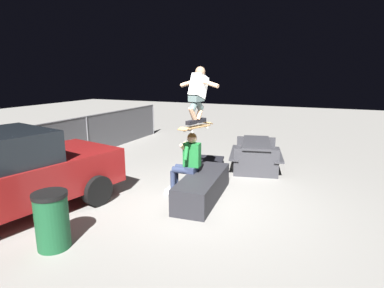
{
  "coord_description": "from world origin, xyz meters",
  "views": [
    {
      "loc": [
        -5.43,
        -2.16,
        2.52
      ],
      "look_at": [
        0.32,
        0.35,
        1.11
      ],
      "focal_mm": 29.21,
      "sensor_mm": 36.0,
      "label": 1
    }
  ],
  "objects_px": {
    "person_sitting_on_ledge": "(187,160)",
    "picnic_table_back": "(256,151)",
    "ledge_box_main": "(203,187)",
    "trash_bin": "(52,220)",
    "skateboard": "(196,127)",
    "skater_airborne": "(198,92)",
    "kicker_ramp": "(204,167)"
  },
  "relations": [
    {
      "from": "person_sitting_on_ledge",
      "to": "picnic_table_back",
      "type": "distance_m",
      "value": 2.61
    },
    {
      "from": "person_sitting_on_ledge",
      "to": "picnic_table_back",
      "type": "bearing_deg",
      "value": -21.13
    },
    {
      "from": "ledge_box_main",
      "to": "picnic_table_back",
      "type": "relative_size",
      "value": 1.04
    },
    {
      "from": "person_sitting_on_ledge",
      "to": "trash_bin",
      "type": "bearing_deg",
      "value": 160.94
    },
    {
      "from": "skateboard",
      "to": "skater_airborne",
      "type": "relative_size",
      "value": 0.93
    },
    {
      "from": "ledge_box_main",
      "to": "kicker_ramp",
      "type": "bearing_deg",
      "value": 20.47
    },
    {
      "from": "skateboard",
      "to": "trash_bin",
      "type": "height_order",
      "value": "skateboard"
    },
    {
      "from": "person_sitting_on_ledge",
      "to": "kicker_ramp",
      "type": "distance_m",
      "value": 1.91
    },
    {
      "from": "picnic_table_back",
      "to": "person_sitting_on_ledge",
      "type": "bearing_deg",
      "value": 158.87
    },
    {
      "from": "skater_airborne",
      "to": "kicker_ramp",
      "type": "distance_m",
      "value": 2.74
    },
    {
      "from": "kicker_ramp",
      "to": "skateboard",
      "type": "bearing_deg",
      "value": -164.13
    },
    {
      "from": "ledge_box_main",
      "to": "skater_airborne",
      "type": "bearing_deg",
      "value": 47.55
    },
    {
      "from": "skateboard",
      "to": "person_sitting_on_ledge",
      "type": "bearing_deg",
      "value": 93.36
    },
    {
      "from": "ledge_box_main",
      "to": "person_sitting_on_ledge",
      "type": "distance_m",
      "value": 0.65
    },
    {
      "from": "skateboard",
      "to": "kicker_ramp",
      "type": "distance_m",
      "value": 2.3
    },
    {
      "from": "ledge_box_main",
      "to": "person_sitting_on_ledge",
      "type": "relative_size",
      "value": 1.51
    },
    {
      "from": "kicker_ramp",
      "to": "trash_bin",
      "type": "height_order",
      "value": "trash_bin"
    },
    {
      "from": "picnic_table_back",
      "to": "trash_bin",
      "type": "xyz_separation_m",
      "value": [
        -5.14,
        1.87,
        -0.07
      ]
    },
    {
      "from": "ledge_box_main",
      "to": "skater_airborne",
      "type": "relative_size",
      "value": 1.81
    },
    {
      "from": "skateboard",
      "to": "picnic_table_back",
      "type": "relative_size",
      "value": 0.53
    },
    {
      "from": "skateboard",
      "to": "kicker_ramp",
      "type": "xyz_separation_m",
      "value": [
        1.75,
        0.5,
        -1.41
      ]
    },
    {
      "from": "ledge_box_main",
      "to": "skater_airborne",
      "type": "xyz_separation_m",
      "value": [
        0.17,
        0.19,
        1.9
      ]
    },
    {
      "from": "skater_airborne",
      "to": "skateboard",
      "type": "bearing_deg",
      "value": 169.75
    },
    {
      "from": "skater_airborne",
      "to": "kicker_ramp",
      "type": "bearing_deg",
      "value": 16.67
    },
    {
      "from": "trash_bin",
      "to": "skater_airborne",
      "type": "bearing_deg",
      "value": -22.43
    },
    {
      "from": "skater_airborne",
      "to": "picnic_table_back",
      "type": "bearing_deg",
      "value": -17.15
    },
    {
      "from": "person_sitting_on_ledge",
      "to": "skateboard",
      "type": "bearing_deg",
      "value": -86.64
    },
    {
      "from": "picnic_table_back",
      "to": "trash_bin",
      "type": "relative_size",
      "value": 2.28
    },
    {
      "from": "trash_bin",
      "to": "skateboard",
      "type": "bearing_deg",
      "value": -22.66
    },
    {
      "from": "ledge_box_main",
      "to": "skateboard",
      "type": "bearing_deg",
      "value": 59.51
    },
    {
      "from": "person_sitting_on_ledge",
      "to": "trash_bin",
      "type": "distance_m",
      "value": 2.89
    },
    {
      "from": "person_sitting_on_ledge",
      "to": "picnic_table_back",
      "type": "xyz_separation_m",
      "value": [
        2.43,
        -0.94,
        -0.25
      ]
    }
  ]
}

